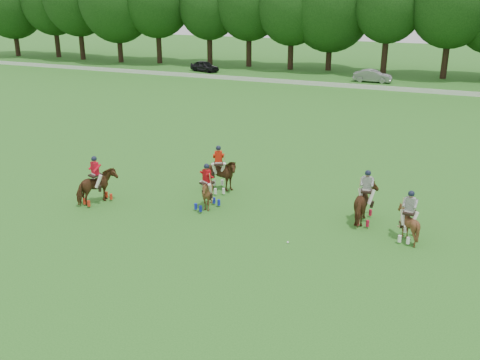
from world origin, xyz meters
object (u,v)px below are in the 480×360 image
at_px(polo_stripe_a, 365,203).
at_px(polo_ball, 288,242).
at_px(car_mid, 373,76).
at_px(polo_stripe_b, 408,223).
at_px(car_left, 205,66).
at_px(polo_red_b, 219,175).
at_px(polo_red_a, 97,187).
at_px(polo_red_c, 207,193).

relative_size(polo_stripe_a, polo_ball, 26.57).
distance_m(car_mid, polo_stripe_b, 39.53).
xyz_separation_m(car_left, polo_red_b, (18.85, -36.62, 0.21)).
bearing_deg(car_mid, polo_red_b, 178.23).
bearing_deg(car_left, polo_ball, -132.56).
xyz_separation_m(polo_red_a, polo_red_c, (5.13, 1.39, -0.07)).
relative_size(car_mid, polo_red_a, 1.73).
height_order(polo_red_a, polo_red_b, polo_red_b).
bearing_deg(polo_red_c, polo_ball, -23.45).
xyz_separation_m(polo_stripe_b, polo_ball, (-4.36, -2.20, -0.71)).
distance_m(polo_red_b, polo_stripe_a, 7.56).
xyz_separation_m(car_mid, polo_red_c, (-1.03, -38.96, 0.11)).
distance_m(car_left, polo_stripe_b, 47.95).
bearing_deg(polo_red_c, polo_stripe_b, 1.43).
height_order(car_mid, polo_red_c, polo_red_c).
relative_size(polo_red_a, polo_stripe_a, 0.98).
bearing_deg(car_mid, polo_ball, -174.46).
bearing_deg(car_mid, polo_stripe_a, -170.37).
relative_size(car_left, car_mid, 0.94).
height_order(polo_red_b, polo_stripe_b, polo_red_b).
height_order(car_mid, polo_ball, car_mid).
relative_size(polo_red_c, polo_stripe_a, 0.92).
height_order(polo_stripe_b, polo_ball, polo_stripe_b).
bearing_deg(polo_red_a, car_left, 109.40).
distance_m(polo_red_b, polo_ball, 6.69).
bearing_deg(polo_red_b, polo_stripe_a, -7.64).
distance_m(car_left, car_mid, 20.37).
relative_size(polo_stripe_a, polo_stripe_b, 1.12).
xyz_separation_m(polo_red_b, polo_stripe_b, (9.41, -2.11, -0.11)).
xyz_separation_m(polo_red_b, polo_ball, (5.05, -4.31, -0.82)).
bearing_deg(polo_red_b, polo_red_c, -78.12).
xyz_separation_m(car_mid, polo_stripe_b, (7.89, -38.73, 0.08)).
bearing_deg(polo_stripe_a, car_left, 124.99).
bearing_deg(polo_ball, polo_stripe_a, 53.52).
xyz_separation_m(car_mid, polo_stripe_a, (5.97, -37.63, 0.20)).
xyz_separation_m(polo_red_a, polo_ball, (9.69, -0.58, -0.81)).
height_order(car_mid, polo_stripe_b, polo_stripe_b).
bearing_deg(polo_red_b, polo_red_a, -141.22).
distance_m(car_left, polo_red_a, 42.78).
relative_size(car_mid, polo_red_c, 1.84).
relative_size(polo_red_a, polo_stripe_b, 1.10).
relative_size(car_mid, polo_ball, 45.17).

